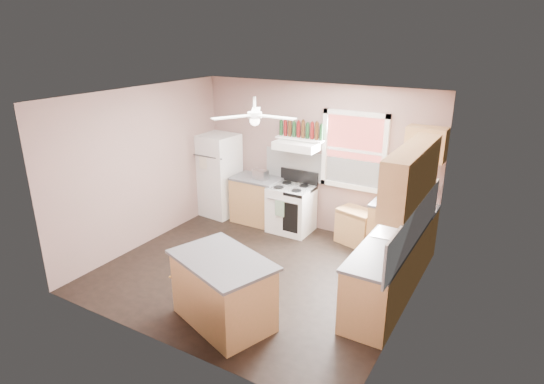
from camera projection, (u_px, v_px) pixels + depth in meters
The scene contains 32 objects.
floor at pixel (257, 272), 7.06m from camera, with size 4.50×4.50×0.00m, color black.
ceiling at pixel (254, 97), 6.15m from camera, with size 4.50×4.50×0.00m, color white.
wall_back at pixel (315, 158), 8.25m from camera, with size 4.50×0.05×2.70m, color #83645C.
wall_right at pixel (414, 222), 5.52m from camera, with size 0.05×4.00×2.70m, color #83645C.
wall_left at pixel (142, 168), 7.69m from camera, with size 0.05×4.00×2.70m, color #83645C.
backsplash_back at pixel (337, 172), 8.06m from camera, with size 2.90×0.03×0.55m, color white.
backsplash_right at pixel (415, 226), 5.84m from camera, with size 0.03×2.60×0.55m, color white.
window_view at pixel (354, 151), 7.77m from camera, with size 1.00×0.02×1.20m, color maroon.
window_frame at pixel (354, 151), 7.75m from camera, with size 1.16×0.07×1.36m, color white.
refrigerator at pixel (219, 175), 9.05m from camera, with size 0.69×0.68×1.64m, color white.
base_cabinet_left at pixel (257, 201), 8.80m from camera, with size 0.90×0.60×0.86m, color #A67E45.
counter_left at pixel (257, 179), 8.65m from camera, with size 0.92×0.62×0.04m, color #4C4C4F.
toaster at pixel (260, 175), 8.52m from camera, with size 0.28×0.16×0.18m, color silver.
stove at pixel (291, 209), 8.39m from camera, with size 0.76×0.64×0.86m, color white.
range_hood at pixel (297, 145), 8.04m from camera, with size 0.78×0.50×0.14m, color white.
bottle_shelf at pixel (301, 139), 8.10m from camera, with size 0.90×0.26×0.03m, color white.
cart at pixel (356, 227), 7.92m from camera, with size 0.63×0.42×0.63m, color #A67E45.
base_cabinet_corner at pixel (402, 231), 7.46m from camera, with size 1.00×0.60×0.86m, color #A67E45.
base_cabinet_right at pixel (388, 271), 6.23m from camera, with size 0.60×2.20×0.86m, color #A67E45.
counter_corner at pixel (404, 206), 7.31m from camera, with size 1.02×0.62×0.04m, color #4C4C4F.
counter_right at pixel (390, 241), 6.08m from camera, with size 0.62×2.22×0.04m, color #4C4C4F.
sink at pixel (395, 235), 6.24m from camera, with size 0.55×0.45×0.03m, color silver.
faucet at pixel (407, 232), 6.13m from camera, with size 0.03×0.03×0.14m, color silver.
upper_cabinet_right at pixel (412, 175), 5.87m from camera, with size 0.33×1.80×0.76m, color #A67E45.
upper_cabinet_corner at pixel (426, 144), 6.97m from camera, with size 0.60×0.33×0.52m, color #A67E45.
paper_towel at pixel (430, 185), 7.16m from camera, with size 0.12×0.12×0.26m, color white.
island at pixel (223, 292), 5.74m from camera, with size 1.25×0.79×0.86m, color #A67E45.
island_top at pixel (222, 260), 5.59m from camera, with size 1.32×0.86×0.04m, color #4C4C4F.
ceiling_fan_hub at pixel (255, 115), 6.23m from camera, with size 0.20×0.20×0.08m, color white.
soap_bottle at pixel (395, 249), 5.60m from camera, with size 0.08×0.08×0.22m, color silver.
red_caddy at pixel (405, 231), 6.21m from camera, with size 0.18×0.12×0.10m, color red.
wine_bottles at pixel (301, 130), 8.05m from camera, with size 0.86×0.06×0.31m.
Camera 1 is at (3.36, -5.24, 3.56)m, focal length 30.00 mm.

